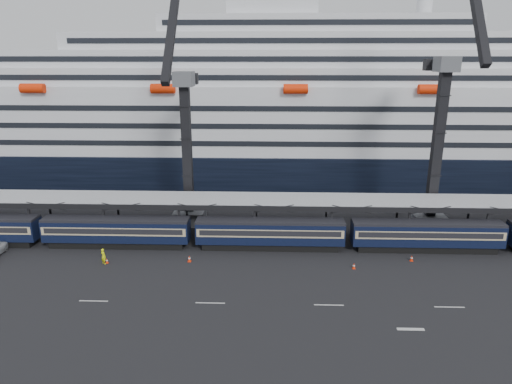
# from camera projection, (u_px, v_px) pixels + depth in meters

# --- Properties ---
(ground) EXTENTS (260.00, 260.00, 0.00)m
(ground) POSITION_uv_depth(u_px,v_px,m) (343.00, 286.00, 49.64)
(ground) COLOR black
(ground) RESTS_ON ground
(lane_markings) EXTENTS (111.00, 4.27, 0.02)m
(lane_markings) POSITION_uv_depth(u_px,v_px,m) (435.00, 313.00, 44.37)
(lane_markings) COLOR beige
(lane_markings) RESTS_ON ground
(train) EXTENTS (133.05, 3.00, 4.05)m
(train) POSITION_uv_depth(u_px,v_px,m) (296.00, 233.00, 58.72)
(train) COLOR black
(train) RESTS_ON ground
(canopy) EXTENTS (130.00, 6.25, 5.53)m
(canopy) POSITION_uv_depth(u_px,v_px,m) (329.00, 201.00, 61.53)
(canopy) COLOR #95989D
(canopy) RESTS_ON ground
(cruise_ship) EXTENTS (214.09, 28.84, 34.00)m
(cruise_ship) POSITION_uv_depth(u_px,v_px,m) (306.00, 117.00, 90.14)
(cruise_ship) COLOR black
(cruise_ship) RESTS_ON ground
(crane_dark_near) EXTENTS (4.50, 17.75, 35.08)m
(crane_dark_near) POSITION_uv_depth(u_px,v_px,m) (186.00, 145.00, 64.63)
(crane_dark_near) COLOR #46484D
(crane_dark_near) RESTS_ON ground
(crane_dark_mid) EXTENTS (4.50, 18.24, 39.64)m
(crane_dark_mid) POSITION_uv_depth(u_px,v_px,m) (439.00, 137.00, 62.15)
(crane_dark_mid) COLOR #46484D
(crane_dark_mid) RESTS_ON ground
(worker) EXTENTS (0.86, 0.78, 1.97)m
(worker) POSITION_uv_depth(u_px,v_px,m) (103.00, 256.00, 54.69)
(worker) COLOR #EBF50C
(worker) RESTS_ON ground
(traffic_cone_b) EXTENTS (0.34, 0.34, 0.69)m
(traffic_cone_b) POSITION_uv_depth(u_px,v_px,m) (107.00, 261.00, 55.03)
(traffic_cone_b) COLOR #F22B07
(traffic_cone_b) RESTS_ON ground
(traffic_cone_c) EXTENTS (0.41, 0.41, 0.83)m
(traffic_cone_c) POSITION_uv_depth(u_px,v_px,m) (189.00, 259.00, 55.42)
(traffic_cone_c) COLOR #F22B07
(traffic_cone_c) RESTS_ON ground
(traffic_cone_d) EXTENTS (0.39, 0.39, 0.77)m
(traffic_cone_d) POSITION_uv_depth(u_px,v_px,m) (412.00, 258.00, 55.61)
(traffic_cone_d) COLOR #F22B07
(traffic_cone_d) RESTS_ON ground
(traffic_cone_e) EXTENTS (0.36, 0.36, 0.73)m
(traffic_cone_e) POSITION_uv_depth(u_px,v_px,m) (354.00, 266.00, 53.62)
(traffic_cone_e) COLOR #F22B07
(traffic_cone_e) RESTS_ON ground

